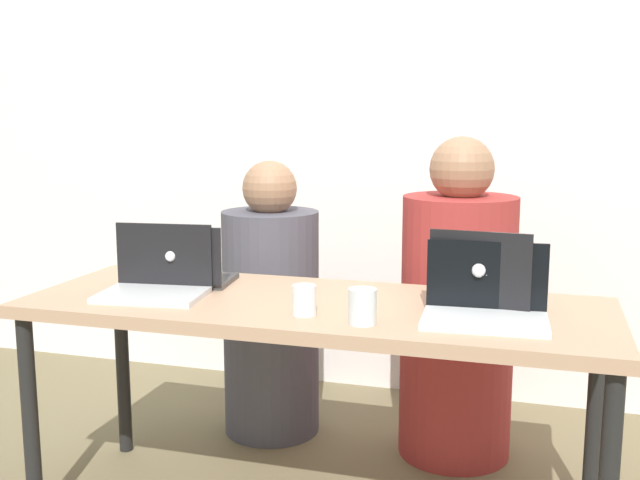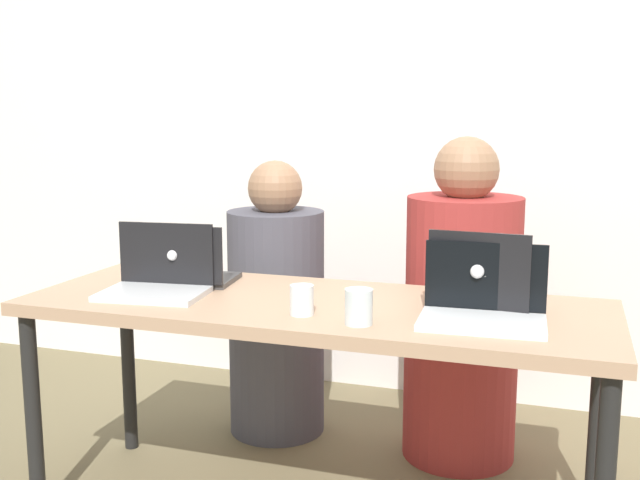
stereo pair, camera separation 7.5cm
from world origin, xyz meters
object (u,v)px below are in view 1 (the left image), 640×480
person_on_left (271,314)px  laptop_front_left (156,280)px  laptop_back_left (180,271)px  water_glass_center (304,302)px  laptop_front_right (485,305)px  water_glass_right (362,309)px  person_on_right (457,317)px  laptop_back_right (483,289)px

person_on_left → laptop_front_left: person_on_left is taller
laptop_back_left → water_glass_center: bearing=147.4°
laptop_front_left → water_glass_center: laptop_front_left is taller
laptop_front_right → laptop_back_left: laptop_front_right is taller
laptop_front_left → water_glass_right: (0.70, -0.14, -0.01)m
laptop_front_left → laptop_back_left: laptop_front_left is taller
person_on_left → laptop_front_right: person_on_left is taller
laptop_front_right → water_glass_right: laptop_front_right is taller
laptop_front_right → person_on_left: bearing=139.0°
person_on_left → laptop_front_left: (-0.13, -0.68, 0.27)m
person_on_right → laptop_front_right: bearing=112.8°
laptop_back_right → laptop_front_left: 1.01m
person_on_left → laptop_back_right: bearing=140.4°
laptop_back_right → laptop_back_left: 0.99m
laptop_back_right → laptop_front_left: (-1.00, -0.15, -0.00)m
person_on_left → laptop_back_left: (-0.13, -0.53, 0.27)m
person_on_right → laptop_front_right: size_ratio=3.45×
laptop_back_right → laptop_front_right: 0.16m
laptop_front_right → water_glass_right: size_ratio=3.57×
water_glass_center → water_glass_right: size_ratio=0.88×
person_on_left → laptop_front_left: bearing=70.8°
laptop_front_right → water_glass_right: (-0.32, -0.13, -0.00)m
laptop_back_left → person_on_right: bearing=-155.9°
person_on_left → laptop_front_right: 1.15m
laptop_front_right → laptop_front_left: laptop_front_left is taller
laptop_back_left → laptop_back_right: bearing=172.7°
person_on_left → laptop_back_left: size_ratio=3.12×
laptop_front_left → water_glass_right: laptop_front_left is taller
person_on_left → person_on_right: person_on_right is taller
person_on_left → laptop_back_right: 1.05m
laptop_front_right → laptop_back_left: 1.03m
laptop_front_left → laptop_back_right: bearing=1.7°
water_glass_center → laptop_front_right: bearing=9.6°
person_on_left → water_glass_right: 1.03m
water_glass_right → laptop_back_left: bearing=157.5°
person_on_left → water_glass_right: (0.57, -0.81, 0.27)m
water_glass_center → water_glass_right: water_glass_right is taller
laptop_front_right → water_glass_center: bearing=-173.6°
laptop_front_right → laptop_front_left: 1.02m
water_glass_right → laptop_front_right: bearing=21.9°
person_on_left → water_glass_center: 0.90m
laptop_back_left → water_glass_center: laptop_back_left is taller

